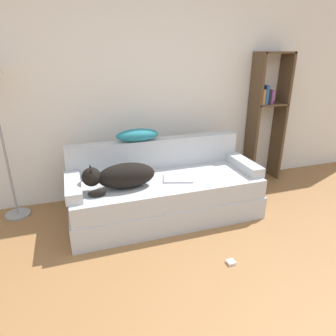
# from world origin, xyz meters

# --- Properties ---
(wall_back) EXTENTS (7.32, 0.06, 2.70)m
(wall_back) POSITION_xyz_m (0.00, 2.53, 1.35)
(wall_back) COLOR silver
(wall_back) RESTS_ON ground_plane
(couch) EXTENTS (2.02, 0.83, 0.45)m
(couch) POSITION_xyz_m (-0.02, 1.78, 0.22)
(couch) COLOR #B2B7BC
(couch) RESTS_ON ground_plane
(couch_backrest) EXTENTS (1.98, 0.15, 0.33)m
(couch_backrest) POSITION_xyz_m (-0.02, 2.12, 0.62)
(couch_backrest) COLOR #B2B7BC
(couch_backrest) RESTS_ON couch
(couch_arm_left) EXTENTS (0.15, 0.64, 0.10)m
(couch_arm_left) POSITION_xyz_m (-0.96, 1.77, 0.50)
(couch_arm_left) COLOR #B2B7BC
(couch_arm_left) RESTS_ON couch
(couch_arm_right) EXTENTS (0.15, 0.64, 0.10)m
(couch_arm_right) POSITION_xyz_m (0.91, 1.77, 0.50)
(couch_arm_right) COLOR #B2B7BC
(couch_arm_right) RESTS_ON couch
(dog) EXTENTS (0.70, 0.28, 0.26)m
(dog) POSITION_xyz_m (-0.50, 1.68, 0.58)
(dog) COLOR black
(dog) RESTS_ON couch
(laptop) EXTENTS (0.36, 0.32, 0.02)m
(laptop) POSITION_xyz_m (0.10, 1.71, 0.46)
(laptop) COLOR #B7B7BC
(laptop) RESTS_ON couch
(throw_pillow) EXTENTS (0.47, 0.20, 0.13)m
(throw_pillow) POSITION_xyz_m (-0.23, 2.11, 0.85)
(throw_pillow) COLOR teal
(throw_pillow) RESTS_ON couch_backrest
(bookshelf) EXTENTS (0.46, 0.26, 1.70)m
(bookshelf) POSITION_xyz_m (1.58, 2.34, 0.96)
(bookshelf) COLOR #4C3823
(bookshelf) RESTS_ON ground_plane
(power_adapter) EXTENTS (0.07, 0.07, 0.03)m
(power_adapter) POSITION_xyz_m (0.27, 0.82, 0.01)
(power_adapter) COLOR silver
(power_adapter) RESTS_ON ground_plane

